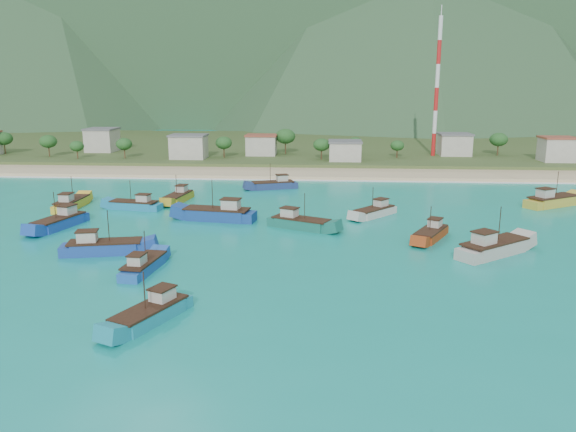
# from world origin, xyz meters

# --- Properties ---
(ground) EXTENTS (600.00, 600.00, 0.00)m
(ground) POSITION_xyz_m (0.00, 0.00, 0.00)
(ground) COLOR #0B8075
(ground) RESTS_ON ground
(beach) EXTENTS (400.00, 18.00, 1.20)m
(beach) POSITION_xyz_m (0.00, 79.00, 0.00)
(beach) COLOR beige
(beach) RESTS_ON ground
(land) EXTENTS (400.00, 110.00, 2.40)m
(land) POSITION_xyz_m (0.00, 140.00, 0.00)
(land) COLOR #385123
(land) RESTS_ON ground
(surf_line) EXTENTS (400.00, 2.50, 0.08)m
(surf_line) POSITION_xyz_m (0.00, 69.50, 0.00)
(surf_line) COLOR white
(surf_line) RESTS_ON ground
(village) EXTENTS (217.88, 25.76, 7.09)m
(village) POSITION_xyz_m (1.25, 103.03, 4.72)
(village) COLOR beige
(village) RESTS_ON ground
(vegetation) EXTENTS (276.71, 25.30, 8.20)m
(vegetation) POSITION_xyz_m (-6.61, 103.32, 4.95)
(vegetation) COLOR #235623
(vegetation) RESTS_ON ground
(radio_tower) EXTENTS (1.20, 1.20, 41.07)m
(radio_tower) POSITION_xyz_m (45.29, 108.00, 22.14)
(radio_tower) COLOR red
(radio_tower) RESTS_ON ground
(boat_3) EXTENTS (11.70, 5.65, 6.65)m
(boat_3) POSITION_xyz_m (-18.44, 5.86, 0.82)
(boat_3) COLOR #1B4198
(boat_3) RESTS_ON ground
(boat_4) EXTENTS (11.79, 10.38, 7.20)m
(boat_4) POSITION_xyz_m (36.07, 9.12, 0.92)
(boat_4) COLOR #ADA89D
(boat_4) RESTS_ON ground
(boat_5) EXTENTS (6.92, 9.80, 5.66)m
(boat_5) POSITION_xyz_m (28.89, 17.03, 0.64)
(boat_5) COLOR #9D3814
(boat_5) RESTS_ON ground
(boat_6) EXTENTS (3.73, 9.63, 5.55)m
(boat_6) POSITION_xyz_m (-10.38, -1.20, 0.62)
(boat_6) COLOR #1E55AB
(boat_6) RESTS_ON ground
(boat_7) EXTENTS (12.27, 9.47, 7.21)m
(boat_7) POSITION_xyz_m (56.63, 42.64, 0.92)
(boat_7) COLOR gold
(boat_7) RESTS_ON ground
(boat_8) EXTENTS (11.15, 7.51, 6.39)m
(boat_8) POSITION_xyz_m (8.41, 22.01, 0.77)
(boat_8) COLOR #166455
(boat_8) RESTS_ON ground
(boat_10) EXTENTS (10.42, 4.63, 5.95)m
(boat_10) POSITION_xyz_m (-23.61, 34.16, 0.69)
(boat_10) COLOR teal
(boat_10) RESTS_ON ground
(boat_12) EXTENTS (3.42, 10.92, 6.42)m
(boat_12) POSITION_xyz_m (-36.13, 34.31, 0.77)
(boat_12) COLOR gold
(boat_12) RESTS_ON ground
(boat_16) EXTENTS (8.58, 9.36, 5.81)m
(boat_16) POSITION_xyz_m (21.45, 31.69, 0.66)
(boat_16) COLOR beige
(boat_16) RESTS_ON ground
(boat_19) EXTENTS (5.81, 11.59, 6.57)m
(boat_19) POSITION_xyz_m (-31.45, 19.79, 0.80)
(boat_19) COLOR #1A45A7
(boat_19) RESTS_ON ground
(boat_21) EXTENTS (6.67, 10.26, 5.86)m
(boat_21) POSITION_xyz_m (-4.69, -16.21, 0.67)
(boat_21) COLOR teal
(boat_21) RESTS_ON ground
(boat_24) EXTENTS (10.92, 6.37, 6.20)m
(boat_24) POSITION_xyz_m (0.69, 57.41, 0.73)
(boat_24) COLOR navy
(boat_24) RESTS_ON ground
(boat_25) EXTENTS (4.29, 10.42, 5.98)m
(boat_25) POSITION_xyz_m (-17.31, 42.07, 0.69)
(boat_25) COLOR #B49A22
(boat_25) RESTS_ON ground
(boat_26) EXTENTS (13.23, 5.67, 7.57)m
(boat_26) POSITION_xyz_m (-6.13, 26.63, 0.98)
(boat_26) COLOR navy
(boat_26) RESTS_ON ground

